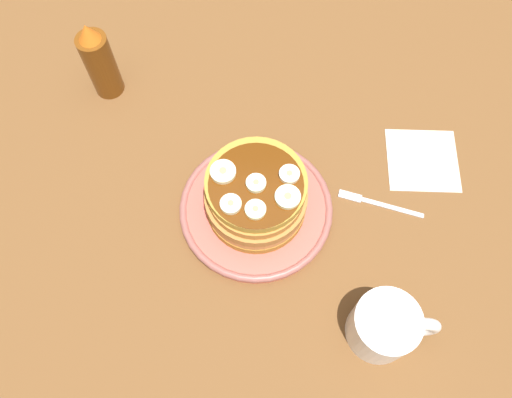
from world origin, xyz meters
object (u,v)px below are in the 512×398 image
at_px(banana_slice_4, 223,172).
at_px(napkin, 423,160).
at_px(pancake_stack, 257,195).
at_px(banana_slice_2, 257,210).
at_px(syrup_bottle, 100,62).
at_px(fork, 375,203).
at_px(banana_slice_5, 231,204).
at_px(coffee_mug, 386,326).
at_px(banana_slice_3, 289,174).
at_px(plate, 256,209).
at_px(banana_slice_0, 254,181).
at_px(banana_slice_1, 288,197).

distance_m(banana_slice_4, napkin, 0.33).
distance_m(pancake_stack, banana_slice_2, 0.06).
bearing_deg(syrup_bottle, fork, -25.55).
distance_m(banana_slice_5, fork, 0.24).
height_order(coffee_mug, napkin, coffee_mug).
height_order(banana_slice_3, syrup_bottle, syrup_bottle).
bearing_deg(plate, banana_slice_3, 17.89).
relative_size(banana_slice_2, syrup_bottle, 0.19).
bearing_deg(banana_slice_0, pancake_stack, -25.24).
height_order(plate, syrup_bottle, syrup_bottle).
relative_size(banana_slice_2, banana_slice_5, 0.99).
xyz_separation_m(banana_slice_0, syrup_bottle, (-0.25, 0.22, -0.03)).
height_order(banana_slice_2, syrup_bottle, syrup_bottle).
bearing_deg(syrup_bottle, banana_slice_0, -41.49).
bearing_deg(banana_slice_0, napkin, 18.71).
relative_size(pancake_stack, syrup_bottle, 1.05).
bearing_deg(banana_slice_1, plate, 155.61).
xyz_separation_m(banana_slice_5, syrup_bottle, (-0.22, 0.25, -0.03)).
xyz_separation_m(napkin, syrup_bottle, (-0.51, 0.13, 0.07)).
bearing_deg(banana_slice_3, pancake_stack, -163.75).
bearing_deg(pancake_stack, banana_slice_3, 16.25).
distance_m(banana_slice_2, banana_slice_3, 0.07).
bearing_deg(banana_slice_3, napkin, 20.01).
xyz_separation_m(banana_slice_1, banana_slice_2, (-0.04, -0.02, 0.00)).
relative_size(plate, banana_slice_4, 6.43).
relative_size(banana_slice_0, banana_slice_5, 0.96).
distance_m(plate, banana_slice_1, 0.10).
xyz_separation_m(plate, banana_slice_2, (0.00, -0.04, 0.08)).
bearing_deg(napkin, pancake_stack, -160.61).
bearing_deg(pancake_stack, banana_slice_2, -89.08).
distance_m(pancake_stack, napkin, 0.28).
distance_m(pancake_stack, banana_slice_3, 0.06).
xyz_separation_m(banana_slice_2, fork, (0.18, 0.06, -0.09)).
distance_m(napkin, fork, 0.11).
distance_m(plate, syrup_bottle, 0.34).
bearing_deg(coffee_mug, fork, 87.23).
height_order(banana_slice_0, coffee_mug, banana_slice_0).
xyz_separation_m(banana_slice_0, napkin, (0.26, 0.09, -0.09)).
bearing_deg(banana_slice_3, banana_slice_0, -167.47).
distance_m(plate, banana_slice_0, 0.09).
distance_m(pancake_stack, syrup_bottle, 0.33).
relative_size(banana_slice_3, napkin, 0.26).
height_order(banana_slice_2, banana_slice_4, same).
relative_size(banana_slice_0, banana_slice_2, 0.97).
xyz_separation_m(fork, syrup_bottle, (-0.43, 0.21, 0.06)).
xyz_separation_m(plate, banana_slice_0, (-0.00, 0.00, 0.09)).
bearing_deg(fork, coffee_mug, -92.77).
xyz_separation_m(plate, banana_slice_4, (-0.04, 0.02, 0.09)).
relative_size(coffee_mug, napkin, 1.07).
relative_size(pancake_stack, coffee_mug, 1.31).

